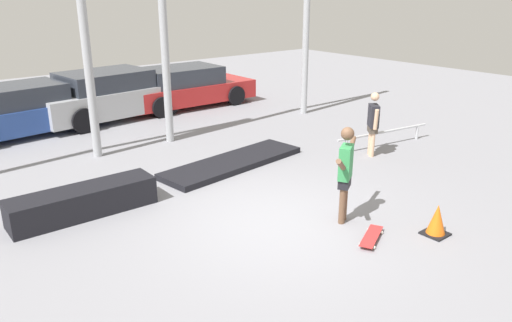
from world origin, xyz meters
name	(u,v)px	position (x,y,z in m)	size (l,w,h in m)	color
ground_plane	(280,223)	(0.00, 0.00, 0.00)	(36.00, 36.00, 0.00)	gray
skateboarder	(345,170)	(0.89, -0.61, 0.94)	(1.24, 0.78, 1.67)	brown
skateboard	(371,236)	(0.73, -1.35, 0.06)	(0.82, 0.54, 0.08)	red
grind_box	(84,201)	(-2.44, 2.43, 0.25)	(2.51, 0.65, 0.50)	black
manual_pad	(233,163)	(1.12, 2.85, 0.07)	(3.52, 1.02, 0.13)	black
grind_rail	(384,134)	(4.92, 1.63, 0.32)	(2.93, 0.50, 0.40)	#B7BABF
parked_car_blue	(21,111)	(-1.79, 8.43, 0.66)	(4.55, 2.21, 1.36)	#284793
parked_car_silver	(110,95)	(0.79, 8.59, 0.71)	(4.70, 2.38, 1.46)	#B7BABF
parked_car_red	(184,87)	(3.39, 8.61, 0.64)	(4.56, 2.05, 1.32)	red
bystander	(373,122)	(4.09, 1.35, 0.83)	(0.51, 0.60, 1.52)	#DBAD89
traffic_cone	(437,220)	(1.69, -1.89, 0.25)	(0.38, 0.38, 0.52)	black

